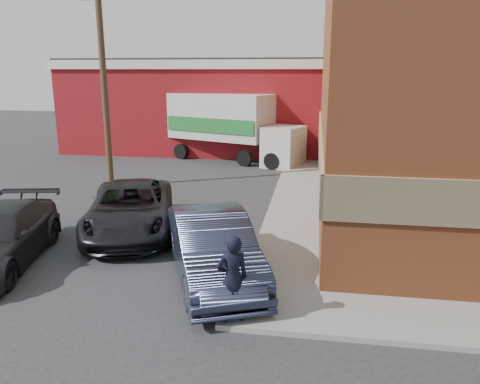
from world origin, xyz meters
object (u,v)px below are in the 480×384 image
at_px(man, 232,279).
at_px(box_truck, 232,123).
at_px(utility_pole, 103,75).
at_px(warehouse, 203,104).
at_px(sedan, 213,247).
at_px(suv_a, 130,209).

distance_m(man, box_truck, 17.60).
relative_size(utility_pole, box_truck, 1.16).
height_order(warehouse, sedan, warehouse).
bearing_deg(man, suv_a, -76.60).
distance_m(utility_pole, box_truck, 8.34).
bearing_deg(warehouse, suv_a, -84.21).
xyz_separation_m(utility_pole, box_truck, (4.17, 6.74, -2.62)).
bearing_deg(box_truck, warehouse, 143.40).
bearing_deg(utility_pole, warehouse, 82.23).
xyz_separation_m(man, suv_a, (-4.12, 4.99, -0.25)).
bearing_deg(box_truck, sedan, -60.11).
xyz_separation_m(warehouse, utility_pole, (-1.50, -11.00, 1.93)).
height_order(utility_pole, box_truck, utility_pole).
height_order(warehouse, box_truck, warehouse).
bearing_deg(sedan, utility_pole, 104.46).
height_order(warehouse, suv_a, warehouse).
bearing_deg(man, utility_pole, -81.48).
bearing_deg(suv_a, utility_pole, 102.76).
distance_m(utility_pole, sedan, 11.38).
height_order(suv_a, box_truck, box_truck).
bearing_deg(suv_a, man, -67.42).
relative_size(warehouse, man, 9.19).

